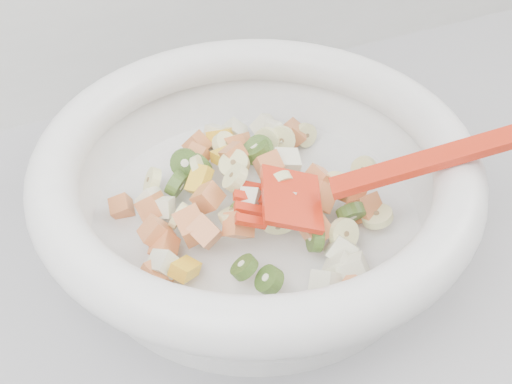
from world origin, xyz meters
name	(u,v)px	position (x,y,z in m)	size (l,w,h in m)	color
mixing_bowl	(256,183)	(0.13, 1.47, 0.96)	(0.42, 0.38, 0.14)	white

